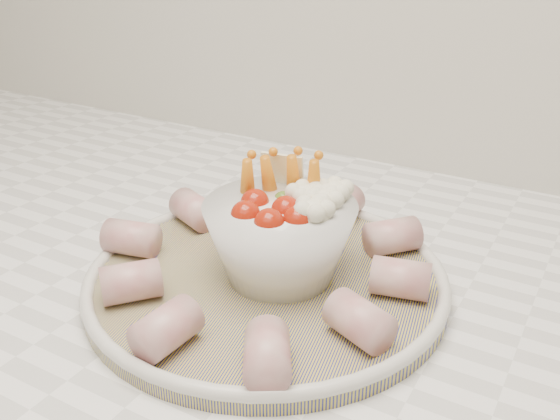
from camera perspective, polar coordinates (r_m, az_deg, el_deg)
The scene contains 3 objects.
serving_platter at distance 0.58m, azimuth -1.25°, elevation -6.24°, with size 0.38×0.38×0.02m.
veggie_bowl at distance 0.55m, azimuth 0.20°, elevation -2.23°, with size 0.14×0.14×0.11m.
cured_meat_rolls at distance 0.57m, azimuth -1.34°, elevation -4.41°, with size 0.31×0.32×0.03m.
Camera 1 is at (0.09, 0.97, 1.23)m, focal length 40.00 mm.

